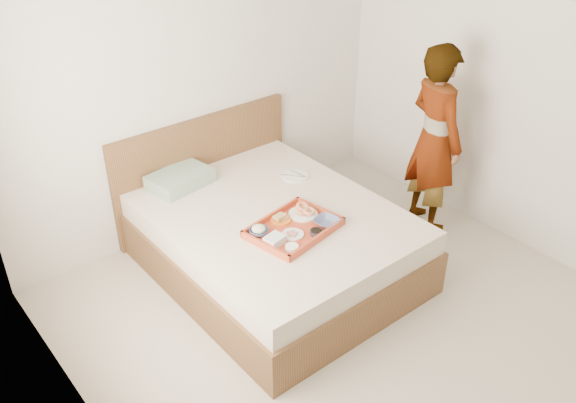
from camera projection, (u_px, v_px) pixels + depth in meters
The scene contains 18 objects.
ground at pixel (373, 336), 4.16m from camera, with size 3.50×4.00×0.01m, color beige.
wall_back at pixel (201, 74), 4.81m from camera, with size 3.50×0.01×2.60m, color silver.
wall_left at pixel (101, 293), 2.54m from camera, with size 0.01×4.00×2.60m, color silver.
wall_right at pixel (556, 95), 4.43m from camera, with size 0.01×4.00×2.60m, color silver.
bed at pixel (275, 242), 4.65m from camera, with size 1.65×2.00×0.53m, color brown.
headboard at pixel (204, 170), 5.19m from camera, with size 1.65×0.06×0.95m, color brown.
pillow at pixel (180, 179), 4.83m from camera, with size 0.47×0.32×0.11m, color #95B496.
tray at pixel (294, 228), 4.29m from camera, with size 0.62×0.45×0.06m, color #B14E26.
prawn_plate at pixel (303, 214), 4.45m from camera, with size 0.21×0.21×0.01m, color white.
navy_bowl_big at pixel (327, 222), 4.33m from camera, with size 0.17×0.17×0.04m, color navy.
sauce_dish at pixel (316, 232), 4.23m from camera, with size 0.09×0.09×0.03m, color black.
meat_plate at pixel (293, 234), 4.23m from camera, with size 0.15×0.15×0.01m, color white.
bread_plate at pixel (281, 220), 4.39m from camera, with size 0.15×0.15×0.01m, color orange.
salad_bowl at pixel (259, 232), 4.23m from camera, with size 0.14×0.14×0.04m, color navy.
plastic_tub at pixel (275, 240), 4.13m from camera, with size 0.13×0.11×0.06m, color silver.
cheese_round at pixel (292, 248), 4.08m from camera, with size 0.09×0.09×0.03m, color white.
dinner_plate at pixel (295, 176), 4.97m from camera, with size 0.22×0.22×0.01m, color white.
person at pixel (435, 140), 4.95m from camera, with size 0.58×0.38×1.59m, color silver.
Camera 1 is at (-2.39, -2.02, 2.95)m, focal length 38.28 mm.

